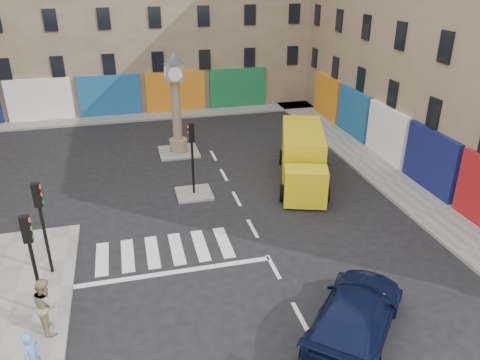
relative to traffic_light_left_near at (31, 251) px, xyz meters
name	(u,v)px	position (x,y,z in m)	size (l,w,h in m)	color
ground	(282,282)	(8.30, -0.20, -2.62)	(120.00, 120.00, 0.00)	black
sidewalk_right	(365,159)	(17.00, 9.80, -2.55)	(2.60, 30.00, 0.15)	gray
sidewalk_far	(139,116)	(4.30, 22.00, -2.55)	(32.00, 2.40, 0.15)	gray
island_near	(194,194)	(6.30, 7.80, -2.56)	(1.80, 1.80, 0.12)	gray
island_far	(179,152)	(6.30, 13.80, -2.56)	(2.40, 2.40, 0.12)	gray
traffic_light_left_near	(31,251)	(0.00, 0.00, 0.00)	(0.28, 0.22, 3.70)	black
traffic_light_left_far	(41,214)	(0.00, 2.40, 0.00)	(0.28, 0.22, 3.70)	black
traffic_light_island	(192,147)	(6.30, 7.80, -0.03)	(0.28, 0.22, 3.70)	black
clock_pillar	(176,97)	(6.30, 13.80, 0.93)	(1.20, 1.20, 6.10)	#8F785D
navy_sedan	(355,315)	(9.64, -3.31, -1.83)	(2.22, 5.45, 1.58)	black
yellow_van	(303,157)	(12.36, 8.33, -1.34)	(4.23, 7.40, 2.58)	yellow
pedestrian_blue	(33,357)	(0.14, -2.82, -1.68)	(0.58, 0.38, 1.59)	#6390E3
pedestrian_tan	(46,305)	(0.30, -0.84, -1.52)	(0.93, 0.72, 1.91)	#9C8A60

